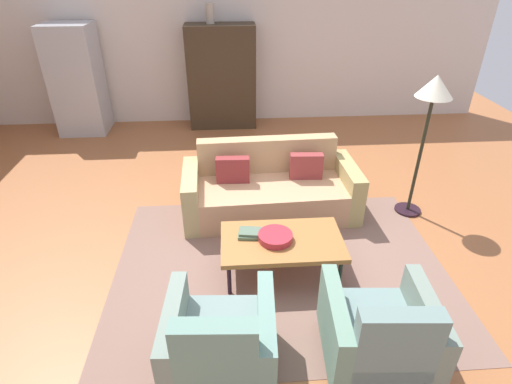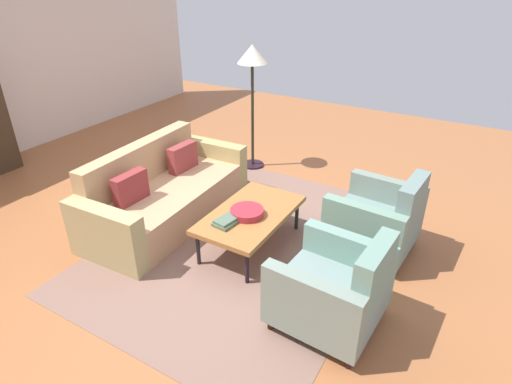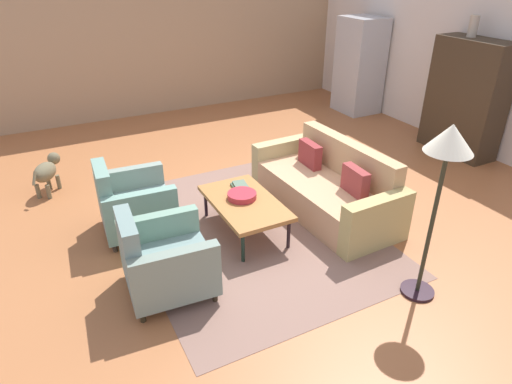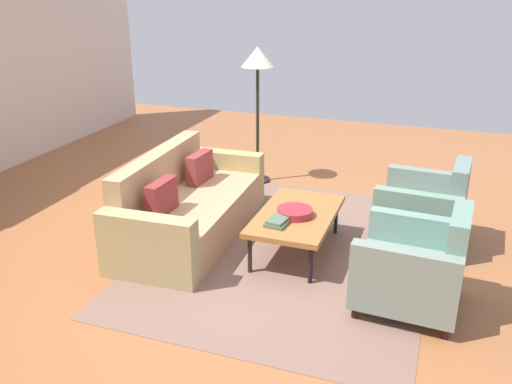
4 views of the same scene
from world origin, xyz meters
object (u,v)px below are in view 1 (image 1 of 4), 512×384
at_px(couch, 270,189).
at_px(fruit_bowl, 275,237).
at_px(coffee_table, 282,242).
at_px(floor_lamp, 432,100).
at_px(armchair_left, 220,347).
at_px(book_stack, 252,233).
at_px(vase_tall, 210,14).
at_px(cabinet, 222,77).
at_px(armchair_right, 380,338).
at_px(refrigerator, 77,80).

height_order(couch, fruit_bowl, couch).
xyz_separation_m(coffee_table, fruit_bowl, (-0.07, 0.00, 0.07)).
height_order(coffee_table, floor_lamp, floor_lamp).
xyz_separation_m(armchair_left, book_stack, (0.31, 1.26, 0.09)).
relative_size(armchair_left, vase_tall, 2.80).
bearing_deg(vase_tall, coffee_table, -80.10).
relative_size(book_stack, vase_tall, 0.91).
bearing_deg(vase_tall, couch, -76.35).
bearing_deg(coffee_table, couch, 90.16).
relative_size(fruit_bowl, vase_tall, 1.08).
bearing_deg(floor_lamp, couch, 174.39).
relative_size(coffee_table, cabinet, 0.67).
distance_m(armchair_right, floor_lamp, 2.70).
distance_m(armchair_left, floor_lamp, 3.39).
distance_m(armchair_right, fruit_bowl, 1.34).
bearing_deg(armchair_left, vase_tall, 94.86).
relative_size(coffee_table, fruit_bowl, 3.55).
bearing_deg(armchair_left, cabinet, 93.25).
xyz_separation_m(armchair_left, floor_lamp, (2.35, 2.18, 1.10)).
xyz_separation_m(coffee_table, vase_tall, (-0.73, 4.17, 1.58)).
relative_size(armchair_right, floor_lamp, 0.51).
bearing_deg(armchair_right, vase_tall, 107.98).
distance_m(coffee_table, floor_lamp, 2.29).
bearing_deg(couch, fruit_bowl, 84.77).
distance_m(armchair_right, refrigerator, 6.43).
bearing_deg(armchair_right, coffee_table, 121.10).
height_order(cabinet, refrigerator, refrigerator).
bearing_deg(coffee_table, book_stack, 162.74).
height_order(couch, coffee_table, couch).
xyz_separation_m(book_stack, vase_tall, (-0.44, 4.08, 1.52)).
xyz_separation_m(couch, floor_lamp, (1.75, -0.17, 1.16)).
bearing_deg(book_stack, vase_tall, 96.10).
bearing_deg(book_stack, armchair_right, -54.78).
distance_m(fruit_bowl, vase_tall, 4.49).
distance_m(coffee_table, fruit_bowl, 0.10).
bearing_deg(armchair_right, book_stack, 129.28).
distance_m(coffee_table, book_stack, 0.31).
xyz_separation_m(book_stack, floor_lamp, (2.04, 0.92, 1.01)).
height_order(fruit_bowl, floor_lamp, floor_lamp).
height_order(armchair_right, book_stack, armchair_right).
xyz_separation_m(armchair_right, book_stack, (-0.89, 1.26, 0.09)).
xyz_separation_m(armchair_right, vase_tall, (-1.32, 5.34, 1.61)).
relative_size(coffee_table, armchair_right, 1.36).
bearing_deg(floor_lamp, armchair_left, -137.18).
distance_m(cabinet, floor_lamp, 3.96).
bearing_deg(vase_tall, refrigerator, -177.57).
relative_size(couch, book_stack, 7.47).
relative_size(armchair_left, book_stack, 3.08).
bearing_deg(coffee_table, refrigerator, 127.11).
distance_m(coffee_table, refrigerator, 5.14).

